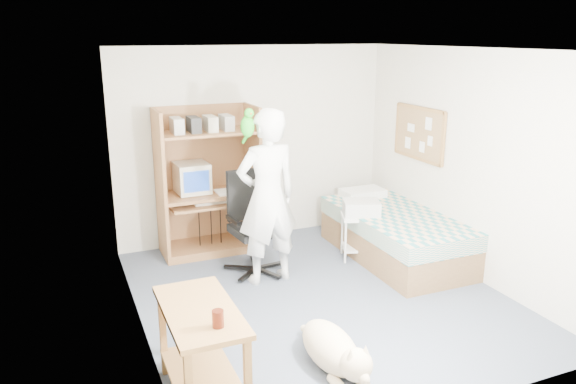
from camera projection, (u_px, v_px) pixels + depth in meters
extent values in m
plane|color=#414A58|center=(320.00, 296.00, 5.84)|extent=(4.00, 4.00, 0.00)
cube|color=beige|center=(254.00, 144.00, 7.28)|extent=(3.60, 0.02, 2.50)
cube|color=beige|center=(469.00, 164.00, 6.18)|extent=(0.02, 4.00, 2.50)
cube|color=beige|center=(134.00, 201.00, 4.83)|extent=(0.02, 4.00, 2.50)
cube|color=white|center=(324.00, 49.00, 5.16)|extent=(3.60, 4.00, 0.02)
cube|color=brown|center=(161.00, 186.00, 6.63)|extent=(0.04, 0.60, 1.80)
cube|color=brown|center=(253.00, 177.00, 7.06)|extent=(0.04, 0.60, 1.80)
cube|color=brown|center=(202.00, 176.00, 7.10)|extent=(1.20, 0.02, 1.80)
cube|color=brown|center=(209.00, 194.00, 6.89)|extent=(1.12, 0.60, 0.04)
cube|color=brown|center=(211.00, 203.00, 6.84)|extent=(1.00, 0.50, 0.03)
cube|color=brown|center=(206.00, 133.00, 6.68)|extent=(1.12, 0.55, 0.03)
cube|color=brown|center=(211.00, 246.00, 7.08)|extent=(1.12, 0.60, 0.10)
cube|color=brown|center=(395.00, 243.00, 6.81)|extent=(1.00, 2.00, 0.36)
cube|color=teal|center=(396.00, 222.00, 6.74)|extent=(1.02, 2.02, 0.20)
cube|color=white|center=(363.00, 193.00, 7.41)|extent=(0.55, 0.35, 0.12)
cube|color=brown|center=(200.00, 311.00, 4.00)|extent=(0.50, 1.00, 0.04)
cube|color=brown|center=(163.00, 334.00, 4.43)|extent=(0.05, 0.05, 0.70)
cube|color=brown|center=(212.00, 324.00, 4.58)|extent=(0.05, 0.05, 0.70)
cube|color=brown|center=(203.00, 376.00, 4.15)|extent=(0.46, 0.92, 0.03)
cube|color=olive|center=(419.00, 133.00, 6.91)|extent=(0.03, 0.90, 0.60)
cube|color=brown|center=(421.00, 108.00, 6.82)|extent=(0.04, 0.94, 0.04)
cube|color=brown|center=(417.00, 158.00, 6.99)|extent=(0.04, 0.94, 0.04)
cylinder|color=black|center=(256.00, 268.00, 6.43)|extent=(0.65, 0.65, 0.06)
cylinder|color=black|center=(256.00, 252.00, 6.37)|extent=(0.06, 0.06, 0.43)
cube|color=black|center=(256.00, 230.00, 6.30)|extent=(0.55, 0.55, 0.09)
cube|color=black|center=(246.00, 194.00, 6.41)|extent=(0.46, 0.11, 0.59)
cube|color=black|center=(233.00, 220.00, 6.13)|extent=(0.08, 0.33, 0.04)
cube|color=black|center=(277.00, 213.00, 6.38)|extent=(0.08, 0.33, 0.04)
imported|color=white|center=(267.00, 197.00, 5.98)|extent=(0.74, 0.53, 1.91)
ellipsoid|color=#1F9716|center=(247.00, 126.00, 5.71)|extent=(0.14, 0.14, 0.22)
sphere|color=#1F9716|center=(249.00, 113.00, 5.64)|extent=(0.10, 0.10, 0.10)
cone|color=#DF4213|center=(251.00, 114.00, 5.59)|extent=(0.04, 0.05, 0.04)
cylinder|color=#1F9716|center=(246.00, 138.00, 5.79)|extent=(0.05, 0.16, 0.14)
ellipsoid|color=tan|center=(330.00, 347.00, 4.59)|extent=(0.37, 0.75, 0.34)
sphere|color=tan|center=(356.00, 365.00, 4.19)|extent=(0.25, 0.25, 0.25)
cone|color=tan|center=(351.00, 354.00, 4.12)|extent=(0.07, 0.07, 0.09)
cone|color=tan|center=(366.00, 351.00, 4.17)|extent=(0.07, 0.07, 0.09)
ellipsoid|color=tan|center=(363.00, 377.00, 4.11)|extent=(0.09, 0.14, 0.08)
cylinder|color=tan|center=(309.00, 331.00, 4.96)|extent=(0.07, 0.24, 0.12)
cube|color=silver|center=(361.00, 217.00, 6.70)|extent=(0.55, 0.50, 0.04)
cube|color=silver|center=(360.00, 247.00, 6.81)|extent=(0.51, 0.45, 0.03)
cylinder|color=silver|center=(352.00, 244.00, 6.56)|extent=(0.03, 0.03, 0.53)
cylinder|color=silver|center=(381.00, 239.00, 6.71)|extent=(0.03, 0.03, 0.53)
cylinder|color=silver|center=(340.00, 236.00, 6.84)|extent=(0.03, 0.03, 0.53)
cylinder|color=silver|center=(368.00, 231.00, 6.98)|extent=(0.03, 0.03, 0.53)
cube|color=beige|center=(361.00, 208.00, 6.67)|extent=(0.51, 0.45, 0.18)
cube|color=beige|center=(192.00, 178.00, 6.80)|extent=(0.40, 0.42, 0.37)
cube|color=navy|center=(196.00, 181.00, 6.63)|extent=(0.31, 0.03, 0.25)
cube|color=beige|center=(212.00, 202.00, 6.80)|extent=(0.45, 0.17, 0.03)
cylinder|color=gold|center=(236.00, 186.00, 6.95)|extent=(0.08, 0.08, 0.12)
cylinder|color=#3B1309|center=(218.00, 319.00, 3.73)|extent=(0.08, 0.08, 0.12)
cube|color=beige|center=(219.00, 377.00, 4.41)|extent=(0.21, 0.24, 0.08)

